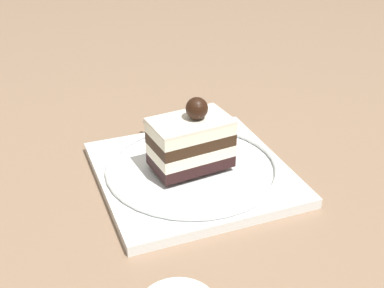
# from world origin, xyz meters

# --- Properties ---
(ground_plane) EXTENTS (2.40, 2.40, 0.00)m
(ground_plane) POSITION_xyz_m (0.00, 0.00, 0.00)
(ground_plane) COLOR #876A52
(dessert_plate) EXTENTS (0.25, 0.25, 0.02)m
(dessert_plate) POSITION_xyz_m (0.00, -0.02, 0.01)
(dessert_plate) COLOR white
(dessert_plate) RESTS_ON ground_plane
(cake_slice) EXTENTS (0.07, 0.11, 0.10)m
(cake_slice) POSITION_xyz_m (-0.00, -0.01, 0.06)
(cake_slice) COLOR black
(cake_slice) RESTS_ON dessert_plate
(fork) EXTENTS (0.11, 0.06, 0.00)m
(fork) POSITION_xyz_m (0.08, -0.02, 0.02)
(fork) COLOR silver
(fork) RESTS_ON dessert_plate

